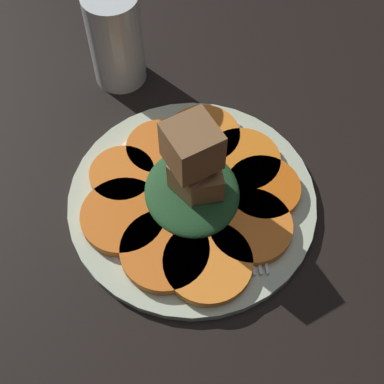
# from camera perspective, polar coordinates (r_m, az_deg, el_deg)

# --- Properties ---
(table_slab) EXTENTS (1.20, 1.20, 0.02)m
(table_slab) POSITION_cam_1_polar(r_m,az_deg,el_deg) (0.60, 0.00, -1.57)
(table_slab) COLOR black
(table_slab) RESTS_ON ground
(plate) EXTENTS (0.27, 0.27, 0.01)m
(plate) POSITION_cam_1_polar(r_m,az_deg,el_deg) (0.58, 0.00, -0.82)
(plate) COLOR beige
(plate) RESTS_ON table_slab
(carrot_slice_0) EXTENTS (0.09, 0.09, 0.01)m
(carrot_slice_0) POSITION_cam_1_polar(r_m,az_deg,el_deg) (0.54, -2.92, -6.25)
(carrot_slice_0) COLOR orange
(carrot_slice_0) RESTS_ON plate
(carrot_slice_1) EXTENTS (0.09, 0.09, 0.01)m
(carrot_slice_1) POSITION_cam_1_polar(r_m,az_deg,el_deg) (0.54, 1.20, -7.60)
(carrot_slice_1) COLOR orange
(carrot_slice_1) RESTS_ON plate
(carrot_slice_2) EXTENTS (0.09, 0.09, 0.01)m
(carrot_slice_2) POSITION_cam_1_polar(r_m,az_deg,el_deg) (0.56, 6.23, -3.65)
(carrot_slice_2) COLOR orange
(carrot_slice_2) RESTS_ON plate
(carrot_slice_3) EXTENTS (0.08, 0.08, 0.01)m
(carrot_slice_3) POSITION_cam_1_polar(r_m,az_deg,el_deg) (0.58, 7.59, 0.39)
(carrot_slice_3) COLOR #D55F13
(carrot_slice_3) RESTS_ON plate
(carrot_slice_4) EXTENTS (0.08, 0.08, 0.01)m
(carrot_slice_4) POSITION_cam_1_polar(r_m,az_deg,el_deg) (0.60, 5.39, 3.35)
(carrot_slice_4) COLOR orange
(carrot_slice_4) RESTS_ON plate
(carrot_slice_5) EXTENTS (0.08, 0.08, 0.01)m
(carrot_slice_5) POSITION_cam_1_polar(r_m,az_deg,el_deg) (0.62, 1.23, 6.03)
(carrot_slice_5) COLOR orange
(carrot_slice_5) RESTS_ON plate
(carrot_slice_6) EXTENTS (0.07, 0.07, 0.01)m
(carrot_slice_6) POSITION_cam_1_polar(r_m,az_deg,el_deg) (0.61, -3.50, 4.70)
(carrot_slice_6) COLOR orange
(carrot_slice_6) RESTS_ON plate
(carrot_slice_7) EXTENTS (0.07, 0.07, 0.01)m
(carrot_slice_7) POSITION_cam_1_polar(r_m,az_deg,el_deg) (0.59, -7.44, 1.85)
(carrot_slice_7) COLOR orange
(carrot_slice_7) RESTS_ON plate
(carrot_slice_8) EXTENTS (0.09, 0.09, 0.01)m
(carrot_slice_8) POSITION_cam_1_polar(r_m,az_deg,el_deg) (0.56, -7.33, -2.56)
(carrot_slice_8) COLOR orange
(carrot_slice_8) RESTS_ON plate
(center_pile) EXTENTS (0.11, 0.10, 0.11)m
(center_pile) POSITION_cam_1_polar(r_m,az_deg,el_deg) (0.54, 0.07, 1.69)
(center_pile) COLOR #1E4723
(center_pile) RESTS_ON plate
(fork) EXTENTS (0.19, 0.04, 0.00)m
(fork) POSITION_cam_1_polar(r_m,az_deg,el_deg) (0.58, 5.75, -0.45)
(fork) COLOR silver
(fork) RESTS_ON plate
(water_glass) EXTENTS (0.07, 0.07, 0.12)m
(water_glass) POSITION_cam_1_polar(r_m,az_deg,el_deg) (0.67, -8.14, 15.85)
(water_glass) COLOR silver
(water_glass) RESTS_ON table_slab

